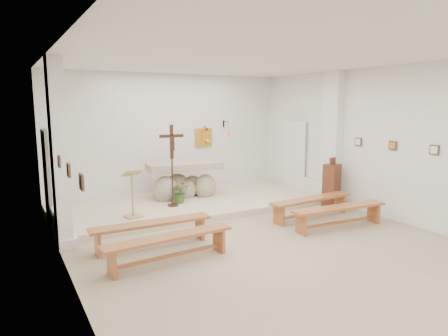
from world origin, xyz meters
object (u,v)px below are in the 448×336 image
crucifix_stand (172,160)px  bench_right_front (311,203)px  bench_right_second (339,212)px  bench_left_second (169,242)px  bench_left_front (152,228)px  altar (184,183)px  lectern (133,193)px  donation_pedestal (331,185)px

crucifix_stand → bench_right_front: (2.62, -2.09, -0.95)m
bench_right_second → crucifix_stand: bearing=135.7°
bench_left_second → bench_right_second: (3.90, 0.00, 0.00)m
crucifix_stand → bench_left_front: bearing=-119.8°
crucifix_stand → altar: bearing=51.6°
lectern → bench_left_second: lectern is taller
crucifix_stand → donation_pedestal: 4.15m
crucifix_stand → bench_left_second: 3.38m
altar → bench_right_second: size_ratio=0.89×
donation_pedestal → bench_right_second: size_ratio=0.56×
bench_right_second → bench_left_second: bearing=-175.7°
lectern → donation_pedestal: size_ratio=0.85×
bench_left_front → bench_left_second: same height
bench_right_front → bench_right_second: same height
lectern → bench_right_second: lectern is taller
bench_left_second → bench_right_second: 3.90m
bench_left_front → bench_left_second: 0.89m
bench_right_front → bench_right_second: bearing=-93.7°
lectern → bench_left_front: 1.63m
donation_pedestal → bench_left_front: 5.08m
crucifix_stand → bench_right_front: bearing=-36.9°
crucifix_stand → donation_pedestal: crucifix_stand is taller
bench_left_front → bench_right_second: 4.00m
donation_pedestal → bench_right_front: donation_pedestal is taller
altar → bench_left_front: 3.44m
crucifix_stand → donation_pedestal: size_ratio=1.55×
bench_left_front → bench_right_front: 3.90m
altar → donation_pedestal: (3.13, -2.31, 0.03)m
altar → bench_right_front: size_ratio=0.89×
crucifix_stand → bench_right_second: size_ratio=0.87×
lectern → crucifix_stand: crucifix_stand is taller
crucifix_stand → lectern: bearing=-155.0°
bench_left_front → altar: bearing=57.4°
lectern → donation_pedestal: (4.92, -1.06, -0.12)m
donation_pedestal → bench_left_front: (-5.05, -0.54, -0.21)m
altar → donation_pedestal: bearing=-31.0°
altar → lectern: bearing=-139.4°
altar → crucifix_stand: (-0.64, -0.76, 0.76)m
lectern → bench_right_front: 4.10m
bench_left_front → crucifix_stand: bearing=59.9°
bench_left_front → bench_right_front: same height
donation_pedestal → bench_left_front: donation_pedestal is taller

